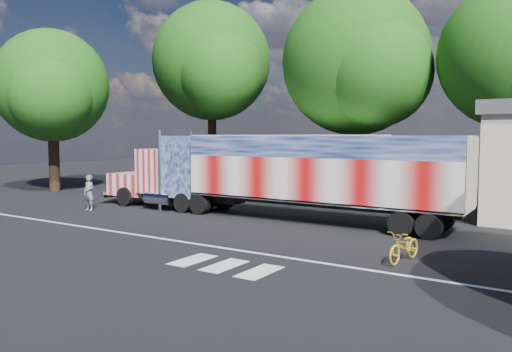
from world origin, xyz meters
The scene contains 9 objects.
ground centered at (0.00, 0.00, 0.00)m, with size 100.00×100.00×0.00m, color black.
lane_markings centered at (1.71, -3.77, 0.01)m, with size 30.00×2.67×0.01m.
semi_truck centered at (0.71, 3.22, 2.07)m, with size 18.87×2.98×4.02m.
coach_bus centered at (-3.45, 11.46, 1.97)m, with size 13.10×3.05×3.81m.
woman centered at (-8.20, 0.17, 0.90)m, with size 0.65×0.43×1.79m, color slate.
bicycle centered at (8.21, -1.53, 0.47)m, with size 0.63×1.80×0.95m, color gold.
tree_n_mid centered at (-0.41, 16.24, 8.71)m, with size 10.47×9.97×13.74m.
tree_nw_a centered at (-13.01, 16.51, 9.77)m, with size 10.08×9.60×14.63m.
tree_w_a centered at (-17.35, 4.66, 7.04)m, with size 7.85×7.48×10.83m.
Camera 1 is at (12.46, -16.12, 3.72)m, focal length 35.00 mm.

